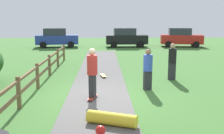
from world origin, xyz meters
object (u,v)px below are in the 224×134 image
object	(u,v)px
skater_riding	(92,71)
bystander_blue	(148,67)
skater_fallen	(111,120)
skateboard_loose	(103,75)
parked_car_black	(126,37)
parked_car_red	(181,37)
parked_car_blue	(56,38)
bystander_black	(172,60)

from	to	relation	value
skater_riding	bystander_blue	size ratio (longest dim) A/B	1.09
skater_fallen	skateboard_loose	distance (m)	6.33
parked_car_black	skateboard_loose	bearing A→B (deg)	-99.37
bystander_blue	parked_car_red	xyz separation A→B (m)	(6.13, 16.61, 0.01)
bystander_blue	parked_car_blue	world-z (taller)	parked_car_blue
bystander_blue	parked_car_red	distance (m)	17.71
skateboard_loose	bystander_blue	distance (m)	3.22
skateboard_loose	parked_car_red	world-z (taller)	parked_car_red
skateboard_loose	parked_car_blue	world-z (taller)	parked_car_blue
skateboard_loose	parked_car_blue	bearing A→B (deg)	108.58
parked_car_black	parked_car_blue	distance (m)	7.08
bystander_blue	parked_car_blue	bearing A→B (deg)	111.74
parked_car_blue	skater_fallen	bearing A→B (deg)	-76.32
parked_car_red	parked_car_black	bearing A→B (deg)	-179.91
bystander_black	bystander_blue	xyz separation A→B (m)	(-1.48, -1.78, -0.03)
skater_fallen	parked_car_blue	distance (m)	21.05
skateboard_loose	parked_car_black	bearing A→B (deg)	80.63
parked_car_blue	parked_car_red	world-z (taller)	same
skater_fallen	parked_car_blue	world-z (taller)	parked_car_blue
skateboard_loose	parked_car_red	xyz separation A→B (m)	(8.00, 14.13, 0.87)
parked_car_black	parked_car_red	world-z (taller)	same
bystander_blue	skater_riding	bearing A→B (deg)	-149.80
parked_car_black	parked_car_blue	bearing A→B (deg)	-179.95
parked_car_red	bystander_blue	bearing A→B (deg)	-110.25
bystander_blue	parked_car_black	size ratio (longest dim) A/B	0.41
bystander_blue	parked_car_blue	xyz separation A→B (m)	(-6.62, 16.60, 0.01)
bystander_black	bystander_blue	size ratio (longest dim) A/B	1.03
skater_riding	skater_fallen	bearing A→B (deg)	-76.50
skater_riding	bystander_black	xyz separation A→B (m)	(3.73, 3.09, -0.10)
skater_riding	parked_car_black	size ratio (longest dim) A/B	0.44
skater_fallen	parked_car_blue	bearing A→B (deg)	103.68
skater_riding	parked_car_red	distance (m)	19.79
skater_riding	parked_car_black	distance (m)	18.12
skater_riding	skateboard_loose	world-z (taller)	skater_riding
skater_fallen	parked_car_red	bearing A→B (deg)	69.20
skateboard_loose	bystander_black	world-z (taller)	bystander_black
skater_fallen	parked_car_red	world-z (taller)	parked_car_red
bystander_black	parked_car_red	size ratio (longest dim) A/B	0.40
skater_fallen	skater_riding	bearing A→B (deg)	103.50
parked_car_blue	skater_riding	bearing A→B (deg)	-76.30
skater_riding	skater_fallen	world-z (taller)	skater_riding
parked_car_red	skater_riding	bearing A→B (deg)	-115.06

